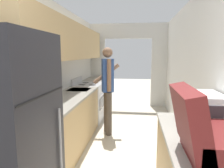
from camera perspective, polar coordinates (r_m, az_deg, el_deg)
name	(u,v)px	position (r m, az deg, el deg)	size (l,w,h in m)	color
wall_left	(56,59)	(3.61, -15.70, 6.90)	(0.38, 7.71, 2.50)	silver
wall_right	(203,79)	(3.01, 24.44, 1.18)	(0.06, 7.71, 2.50)	silver
wall_far_with_doorway	(128,60)	(6.15, 4.56, 6.90)	(2.72, 0.06, 2.50)	silver
counter_left	(79,112)	(4.10, -9.51, -7.82)	(0.62, 4.13, 0.89)	tan
refrigerator	(5,139)	(1.96, -28.28, -13.76)	(0.76, 0.78, 1.77)	black
range_oven	(89,102)	(4.87, -6.58, -5.06)	(0.66, 0.78, 1.03)	#B7B7BC
person	(108,88)	(3.93, -1.25, -1.16)	(0.54, 0.45, 1.72)	#4C4238
suitcase	(209,136)	(1.51, 26.07, -13.20)	(0.51, 0.57, 0.49)	#5B1919
microwave	(201,109)	(2.22, 24.11, -6.47)	(0.39, 0.50, 0.32)	white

